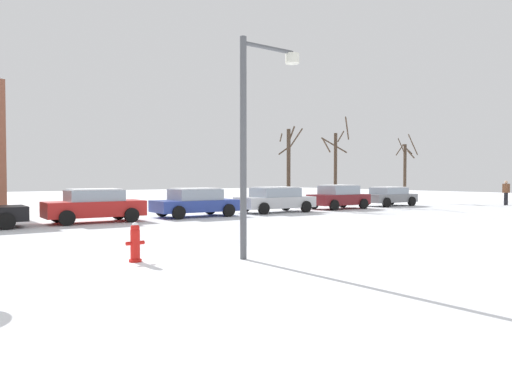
{
  "coord_description": "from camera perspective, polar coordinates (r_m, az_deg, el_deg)",
  "views": [
    {
      "loc": [
        -2.52,
        -12.2,
        1.97
      ],
      "look_at": [
        10.45,
        5.41,
        1.3
      ],
      "focal_mm": 33.7,
      "sensor_mm": 36.0,
      "label": 1
    }
  ],
  "objects": [
    {
      "name": "tree_far_right",
      "position": [
        40.37,
        17.3,
        2.57
      ],
      "size": [
        1.45,
        1.37,
        5.36
      ],
      "color": "#423326",
      "rests_on": "ground"
    },
    {
      "name": "parked_car_gray",
      "position": [
        34.36,
        15.49,
        -0.46
      ],
      "size": [
        4.04,
        2.15,
        1.32
      ],
      "color": "slate",
      "rests_on": "ground"
    },
    {
      "name": "tree_far_mid",
      "position": [
        35.18,
        9.43,
        3.39
      ],
      "size": [
        2.51,
        2.3,
        6.24
      ],
      "color": "#423326",
      "rests_on": "ground"
    },
    {
      "name": "parked_car_maroon",
      "position": [
        30.44,
        9.79,
        -0.56
      ],
      "size": [
        3.9,
        2.17,
        1.51
      ],
      "color": "maroon",
      "rests_on": "ground"
    },
    {
      "name": "parked_car_silver",
      "position": [
        27.01,
        2.31,
        -0.88
      ],
      "size": [
        4.55,
        2.23,
        1.44
      ],
      "color": "silver",
      "rests_on": "ground"
    },
    {
      "name": "road_surface",
      "position": [
        15.94,
        -27.11,
        -5.54
      ],
      "size": [
        80.0,
        8.83,
        0.0
      ],
      "color": "silver",
      "rests_on": "ground"
    },
    {
      "name": "pedestrian_crossing",
      "position": [
        38.23,
        27.55,
        0.12
      ],
      "size": [
        0.6,
        0.45,
        1.75
      ],
      "color": "black",
      "rests_on": "ground"
    },
    {
      "name": "tree_far_left",
      "position": [
        31.31,
        3.89,
        3.21
      ],
      "size": [
        1.45,
        1.37,
        5.3
      ],
      "color": "#423326",
      "rests_on": "ground"
    },
    {
      "name": "parked_car_red",
      "position": [
        22.11,
        -18.63,
        -1.51
      ],
      "size": [
        4.21,
        2.1,
        1.48
      ],
      "color": "red",
      "rests_on": "ground"
    },
    {
      "name": "ground_plane",
      "position": [
        12.62,
        -24.59,
        -7.41
      ],
      "size": [
        120.0,
        120.0,
        0.0
      ],
      "primitive_type": "plane",
      "color": "white"
    },
    {
      "name": "street_lamp",
      "position": [
        11.79,
        -0.17,
        8.16
      ],
      "size": [
        1.8,
        0.36,
        5.33
      ],
      "color": "#4C4F54",
      "rests_on": "ground"
    },
    {
      "name": "parked_car_blue",
      "position": [
        24.24,
        -7.21,
        -1.2
      ],
      "size": [
        4.28,
        2.29,
        1.44
      ],
      "color": "#283D93",
      "rests_on": "ground"
    },
    {
      "name": "fire_hydrant",
      "position": [
        11.61,
        -14.15,
        -5.77
      ],
      "size": [
        0.44,
        0.3,
        0.93
      ],
      "color": "red",
      "rests_on": "ground"
    }
  ]
}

